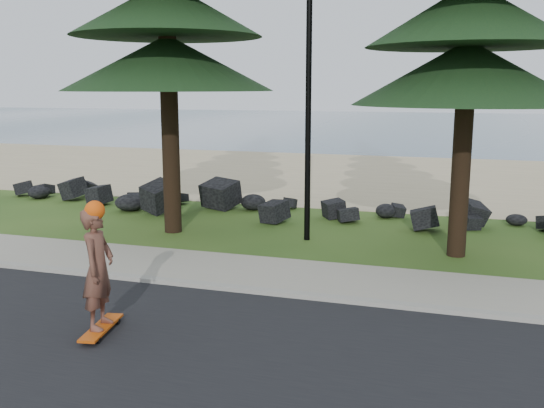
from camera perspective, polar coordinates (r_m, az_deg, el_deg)
The scene contains 9 objects.
ground at distance 11.90m, azimuth -0.44°, elevation -7.02°, with size 160.00×160.00×0.00m, color #2A4D18.
road at distance 8.04m, azimuth -10.60°, elevation -16.36°, with size 160.00×7.00×0.02m, color black.
kerb at distance 11.07m, azimuth -1.87°, elevation -8.15°, with size 160.00×0.20×0.10m, color gray.
sidewalk at distance 12.06m, azimuth -0.16°, elevation -6.56°, with size 160.00×2.00×0.08m, color gray.
beach_sand at distance 25.77m, azimuth 9.36°, elevation 2.66°, with size 160.00×15.00×0.01m, color tan.
ocean at distance 61.98m, azimuth 14.08°, elevation 7.27°, with size 160.00×58.00×0.01m, color #39596D.
seawall_boulders at distance 17.13m, azimuth 5.23°, elevation -1.45°, with size 60.00×2.40×1.10m, color black, non-canonical shape.
lamp_post at distance 14.40m, azimuth 3.48°, elevation 12.79°, with size 0.25×0.14×8.14m.
skateboarder at distance 9.37m, azimuth -16.05°, elevation -5.90°, with size 0.54×1.12×2.04m.
Camera 1 is at (3.43, -10.78, 3.68)m, focal length 40.00 mm.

